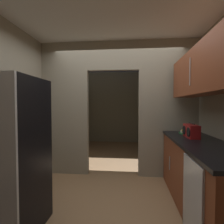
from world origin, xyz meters
name	(u,v)px	position (x,y,z in m)	size (l,w,h in m)	color
ground	(111,209)	(0.00, 0.00, 0.00)	(20.00, 20.00, 0.00)	#93704C
kitchen_overhead_slab	(114,20)	(0.00, 0.37, 2.70)	(3.50, 6.47, 0.06)	silver
kitchen_partition	(119,104)	(0.03, 1.23, 1.43)	(3.10, 0.12, 2.67)	gray
adjoining_room_shell	(122,107)	(0.00, 3.45, 1.33)	(3.10, 3.42, 2.67)	gray
refrigerator	(4,155)	(-1.13, -0.56, 0.86)	(0.77, 0.76, 1.71)	black
lower_cabinet_run	(202,177)	(1.21, 0.07, 0.46)	(0.67, 2.16, 0.92)	brown
dishwasher	(192,202)	(0.89, -0.53, 0.43)	(0.02, 0.56, 0.86)	#B7BABC
upper_cabinet_counterside	(204,71)	(1.21, 0.07, 1.85)	(0.36, 1.95, 0.61)	brown
boombox	(191,131)	(1.18, 0.45, 1.01)	(0.16, 0.37, 0.23)	maroon
book_stack	(184,132)	(1.18, 0.80, 0.95)	(0.15, 0.19, 0.07)	#388C47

